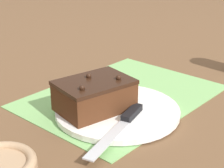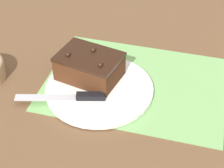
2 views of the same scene
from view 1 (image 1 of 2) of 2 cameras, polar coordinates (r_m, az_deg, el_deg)
ground_plane at (r=0.91m, az=1.51°, el=-1.91°), size 3.00×3.00×0.00m
placemat_woven at (r=0.91m, az=1.51°, el=-1.79°), size 0.46×0.34×0.00m
cake_plate at (r=0.82m, az=0.84°, el=-4.09°), size 0.27×0.27×0.01m
chocolate_cake at (r=0.80m, az=-2.69°, el=-1.68°), size 0.17×0.14×0.08m
serving_knife at (r=0.75m, az=1.90°, el=-5.68°), size 0.22×0.08×0.01m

